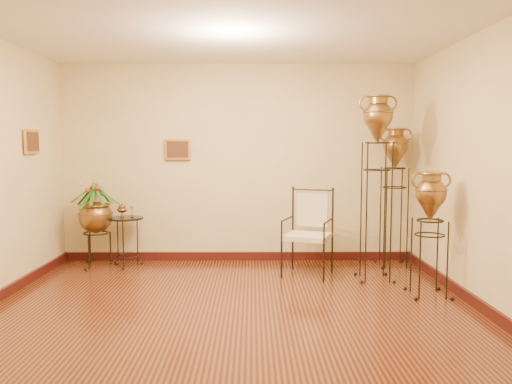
{
  "coord_description": "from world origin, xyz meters",
  "views": [
    {
      "loc": [
        0.21,
        -4.62,
        1.64
      ],
      "look_at": [
        0.25,
        1.3,
        1.1
      ],
      "focal_mm": 35.0,
      "sensor_mm": 36.0,
      "label": 1
    }
  ],
  "objects_px": {
    "amphora_mid": "(394,196)",
    "planter_urn": "(95,212)",
    "armchair": "(308,233)",
    "side_table": "(126,241)",
    "amphora_tall": "(376,186)"
  },
  "relations": [
    {
      "from": "amphora_mid",
      "to": "planter_urn",
      "type": "xyz_separation_m",
      "value": [
        -4.09,
        0.0,
        -0.22
      ]
    },
    {
      "from": "armchair",
      "to": "amphora_mid",
      "type": "bearing_deg",
      "value": 44.21
    },
    {
      "from": "armchair",
      "to": "side_table",
      "type": "relative_size",
      "value": 1.29
    },
    {
      "from": "amphora_mid",
      "to": "side_table",
      "type": "bearing_deg",
      "value": 179.99
    },
    {
      "from": "planter_urn",
      "to": "amphora_mid",
      "type": "bearing_deg",
      "value": 0.0
    },
    {
      "from": "amphora_mid",
      "to": "side_table",
      "type": "distance_m",
      "value": 3.73
    },
    {
      "from": "amphora_mid",
      "to": "armchair",
      "type": "height_order",
      "value": "amphora_mid"
    },
    {
      "from": "amphora_tall",
      "to": "side_table",
      "type": "relative_size",
      "value": 2.67
    },
    {
      "from": "armchair",
      "to": "side_table",
      "type": "bearing_deg",
      "value": -171.44
    },
    {
      "from": "amphora_tall",
      "to": "armchair",
      "type": "xyz_separation_m",
      "value": [
        -0.81,
        0.19,
        -0.61
      ]
    },
    {
      "from": "amphora_tall",
      "to": "planter_urn",
      "type": "bearing_deg",
      "value": 168.82
    },
    {
      "from": "planter_urn",
      "to": "armchair",
      "type": "height_order",
      "value": "planter_urn"
    },
    {
      "from": "amphora_tall",
      "to": "amphora_mid",
      "type": "bearing_deg",
      "value": 59.29
    },
    {
      "from": "amphora_mid",
      "to": "side_table",
      "type": "xyz_separation_m",
      "value": [
        -3.68,
        0.0,
        -0.61
      ]
    },
    {
      "from": "amphora_tall",
      "to": "amphora_mid",
      "type": "xyz_separation_m",
      "value": [
        0.43,
        0.72,
        -0.2
      ]
    }
  ]
}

